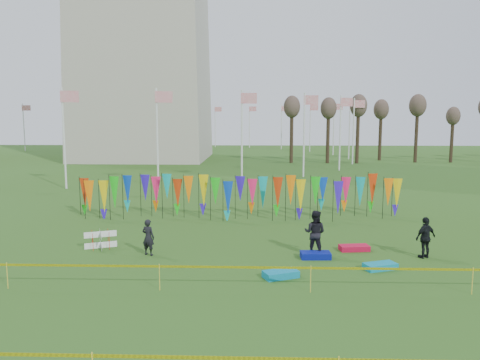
{
  "coord_description": "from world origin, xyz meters",
  "views": [
    {
      "loc": [
        1.2,
        -16.64,
        5.65
      ],
      "look_at": [
        0.44,
        6.0,
        2.63
      ],
      "focal_mm": 35.0,
      "sensor_mm": 36.0,
      "label": 1
    }
  ],
  "objects_px": {
    "kite_bag_red": "(354,248)",
    "person_right": "(425,238)",
    "person_mid": "(315,233)",
    "kite_bag_teal": "(380,266)",
    "person_left": "(148,237)",
    "kite_bag_blue": "(315,255)",
    "box_kite": "(101,240)",
    "kite_bag_turquoise": "(281,274)"
  },
  "relations": [
    {
      "from": "person_left",
      "to": "kite_bag_blue",
      "type": "bearing_deg",
      "value": -161.12
    },
    {
      "from": "person_mid",
      "to": "kite_bag_red",
      "type": "relative_size",
      "value": 1.5
    },
    {
      "from": "person_right",
      "to": "kite_bag_red",
      "type": "distance_m",
      "value": 2.9
    },
    {
      "from": "box_kite",
      "to": "kite_bag_teal",
      "type": "height_order",
      "value": "box_kite"
    },
    {
      "from": "person_mid",
      "to": "kite_bag_blue",
      "type": "height_order",
      "value": "person_mid"
    },
    {
      "from": "person_mid",
      "to": "box_kite",
      "type": "bearing_deg",
      "value": 18.51
    },
    {
      "from": "person_mid",
      "to": "kite_bag_teal",
      "type": "height_order",
      "value": "person_mid"
    },
    {
      "from": "person_left",
      "to": "kite_bag_blue",
      "type": "relative_size",
      "value": 1.27
    },
    {
      "from": "person_left",
      "to": "person_right",
      "type": "xyz_separation_m",
      "value": [
        11.3,
        -0.01,
        0.09
      ]
    },
    {
      "from": "person_left",
      "to": "kite_bag_turquoise",
      "type": "distance_m",
      "value": 5.95
    },
    {
      "from": "kite_bag_turquoise",
      "to": "kite_bag_blue",
      "type": "height_order",
      "value": "kite_bag_blue"
    },
    {
      "from": "person_left",
      "to": "box_kite",
      "type": "bearing_deg",
      "value": -1.19
    },
    {
      "from": "person_right",
      "to": "kite_bag_red",
      "type": "xyz_separation_m",
      "value": [
        -2.64,
        0.97,
        -0.73
      ]
    },
    {
      "from": "person_right",
      "to": "kite_bag_blue",
      "type": "bearing_deg",
      "value": -24.46
    },
    {
      "from": "box_kite",
      "to": "person_left",
      "type": "distance_m",
      "value": 2.51
    },
    {
      "from": "person_right",
      "to": "kite_bag_teal",
      "type": "distance_m",
      "value": 2.76
    },
    {
      "from": "person_left",
      "to": "kite_bag_blue",
      "type": "distance_m",
      "value": 6.89
    },
    {
      "from": "box_kite",
      "to": "kite_bag_red",
      "type": "bearing_deg",
      "value": 0.2
    },
    {
      "from": "person_right",
      "to": "person_left",
      "type": "bearing_deg",
      "value": -27.0
    },
    {
      "from": "person_right",
      "to": "person_mid",
      "type": "bearing_deg",
      "value": -30.65
    },
    {
      "from": "kite_bag_red",
      "to": "kite_bag_teal",
      "type": "bearing_deg",
      "value": -79.7
    },
    {
      "from": "kite_bag_turquoise",
      "to": "box_kite",
      "type": "bearing_deg",
      "value": 155.41
    },
    {
      "from": "kite_bag_red",
      "to": "box_kite",
      "type": "bearing_deg",
      "value": -179.8
    },
    {
      "from": "box_kite",
      "to": "kite_bag_teal",
      "type": "bearing_deg",
      "value": -12.1
    },
    {
      "from": "kite_bag_blue",
      "to": "kite_bag_teal",
      "type": "xyz_separation_m",
      "value": [
        2.25,
        -1.32,
        -0.01
      ]
    },
    {
      "from": "box_kite",
      "to": "person_mid",
      "type": "bearing_deg",
      "value": -4.04
    },
    {
      "from": "person_left",
      "to": "kite_bag_red",
      "type": "distance_m",
      "value": 8.74
    },
    {
      "from": "person_mid",
      "to": "kite_bag_turquoise",
      "type": "xyz_separation_m",
      "value": [
        -1.55,
        -2.85,
        -0.81
      ]
    },
    {
      "from": "person_left",
      "to": "person_mid",
      "type": "relative_size",
      "value": 0.81
    },
    {
      "from": "person_mid",
      "to": "kite_bag_blue",
      "type": "bearing_deg",
      "value": 110.34
    },
    {
      "from": "kite_bag_teal",
      "to": "person_left",
      "type": "bearing_deg",
      "value": 170.49
    },
    {
      "from": "person_left",
      "to": "kite_bag_teal",
      "type": "xyz_separation_m",
      "value": [
        9.11,
        -1.53,
        -0.64
      ]
    },
    {
      "from": "person_right",
      "to": "kite_bag_red",
      "type": "height_order",
      "value": "person_right"
    },
    {
      "from": "box_kite",
      "to": "kite_bag_blue",
      "type": "relative_size",
      "value": 0.65
    },
    {
      "from": "kite_bag_blue",
      "to": "kite_bag_teal",
      "type": "height_order",
      "value": "kite_bag_blue"
    },
    {
      "from": "kite_bag_blue",
      "to": "kite_bag_red",
      "type": "relative_size",
      "value": 0.96
    },
    {
      "from": "kite_bag_turquoise",
      "to": "kite_bag_blue",
      "type": "bearing_deg",
      "value": 57.12
    },
    {
      "from": "person_mid",
      "to": "kite_bag_red",
      "type": "height_order",
      "value": "person_mid"
    },
    {
      "from": "kite_bag_red",
      "to": "person_right",
      "type": "bearing_deg",
      "value": -20.27
    },
    {
      "from": "kite_bag_red",
      "to": "kite_bag_teal",
      "type": "distance_m",
      "value": 2.53
    },
    {
      "from": "person_mid",
      "to": "kite_bag_blue",
      "type": "distance_m",
      "value": 0.94
    },
    {
      "from": "kite_bag_red",
      "to": "person_left",
      "type": "bearing_deg",
      "value": -173.67
    }
  ]
}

